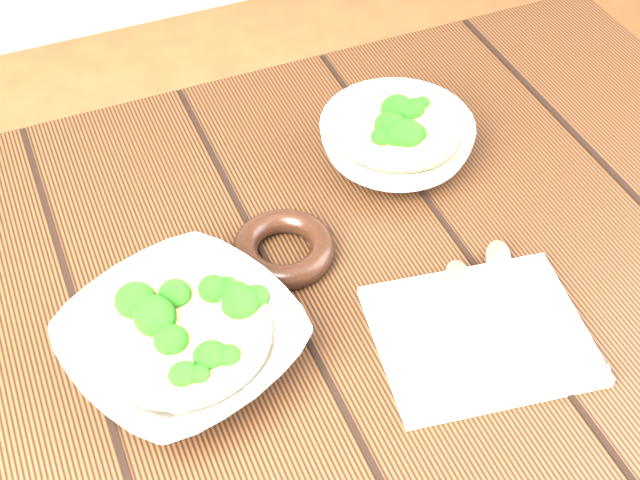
# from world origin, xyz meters

# --- Properties ---
(table) EXTENTS (1.20, 0.80, 0.75)m
(table) POSITION_xyz_m (0.00, 0.00, 0.63)
(table) COLOR #331E0E
(table) RESTS_ON ground
(soup_bowl_front) EXTENTS (0.27, 0.27, 0.06)m
(soup_bowl_front) POSITION_xyz_m (-0.14, -0.01, 0.78)
(soup_bowl_front) COLOR silver
(soup_bowl_front) RESTS_ON table
(soup_bowl_back) EXTENTS (0.21, 0.21, 0.06)m
(soup_bowl_back) POSITION_xyz_m (0.18, 0.17, 0.78)
(soup_bowl_back) COLOR silver
(soup_bowl_back) RESTS_ON table
(trivet) EXTENTS (0.13, 0.13, 0.03)m
(trivet) POSITION_xyz_m (-0.00, 0.07, 0.76)
(trivet) COLOR black
(trivet) RESTS_ON table
(napkin) EXTENTS (0.23, 0.20, 0.01)m
(napkin) POSITION_xyz_m (0.14, -0.10, 0.76)
(napkin) COLOR beige
(napkin) RESTS_ON table
(spoon_left) EXTENTS (0.08, 0.16, 0.01)m
(spoon_left) POSITION_xyz_m (0.14, -0.07, 0.76)
(spoon_left) COLOR #9E988B
(spoon_left) RESTS_ON napkin
(spoon_right) EXTENTS (0.10, 0.15, 0.01)m
(spoon_right) POSITION_xyz_m (0.18, -0.05, 0.76)
(spoon_right) COLOR #9E988B
(spoon_right) RESTS_ON napkin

